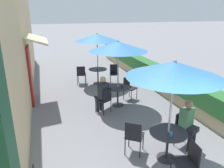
% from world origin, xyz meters
% --- Properties ---
extents(cafe_facade_wall, '(0.98, 14.29, 4.20)m').
position_xyz_m(cafe_facade_wall, '(-2.54, 7.01, 2.09)').
color(cafe_facade_wall, '#D6B784').
rests_on(cafe_facade_wall, ground_plane).
extents(planter_hedge, '(0.60, 13.29, 1.01)m').
position_xyz_m(planter_hedge, '(2.75, 7.04, 0.54)').
color(planter_hedge, tan).
rests_on(planter_hedge, ground_plane).
extents(patio_table_near, '(0.84, 0.84, 0.70)m').
position_xyz_m(patio_table_near, '(0.59, 2.02, 0.53)').
color(patio_table_near, '#28282D').
rests_on(patio_table_near, ground_plane).
extents(patio_umbrella_near, '(1.97, 1.97, 2.34)m').
position_xyz_m(patio_umbrella_near, '(0.59, 2.02, 2.13)').
color(patio_umbrella_near, '#B7B7BC').
rests_on(patio_umbrella_near, ground_plane).
extents(cafe_chair_near_left, '(0.56, 0.56, 0.87)m').
position_xyz_m(cafe_chair_near_left, '(-0.06, 2.41, 0.52)').
color(cafe_chair_near_left, black).
rests_on(cafe_chair_near_left, ground_plane).
extents(cafe_chair_near_right, '(0.44, 0.44, 0.87)m').
position_xyz_m(cafe_chair_near_right, '(0.58, 1.25, 0.52)').
color(cafe_chair_near_right, black).
rests_on(cafe_chair_near_right, ground_plane).
extents(cafe_chair_near_back, '(0.53, 0.53, 0.87)m').
position_xyz_m(cafe_chair_near_back, '(1.26, 2.39, 0.52)').
color(cafe_chair_near_back, black).
rests_on(cafe_chair_near_back, ground_plane).
extents(seated_patron_near_back, '(0.45, 0.49, 1.25)m').
position_xyz_m(seated_patron_near_back, '(1.30, 2.29, 0.69)').
color(seated_patron_near_back, '#23232D').
rests_on(seated_patron_near_back, ground_plane).
extents(coffee_cup_near, '(0.07, 0.07, 0.09)m').
position_xyz_m(coffee_cup_near, '(0.54, 1.85, 0.75)').
color(coffee_cup_near, teal).
rests_on(coffee_cup_near, patio_table_near).
extents(patio_table_mid, '(0.84, 0.84, 0.70)m').
position_xyz_m(patio_table_mid, '(0.52, 5.21, 0.53)').
color(patio_table_mid, '#28282D').
rests_on(patio_table_mid, ground_plane).
extents(patio_umbrella_mid, '(1.97, 1.97, 2.34)m').
position_xyz_m(patio_umbrella_mid, '(0.52, 5.21, 2.13)').
color(patio_umbrella_mid, '#B7B7BC').
rests_on(patio_umbrella_mid, ground_plane).
extents(cafe_chair_mid_left, '(0.55, 0.55, 0.87)m').
position_xyz_m(cafe_chair_mid_left, '(1.13, 5.67, 0.52)').
color(cafe_chair_mid_left, black).
rests_on(cafe_chair_mid_left, ground_plane).
extents(cafe_chair_mid_right, '(0.55, 0.55, 0.87)m').
position_xyz_m(cafe_chair_mid_right, '(-0.09, 4.75, 0.52)').
color(cafe_chair_mid_right, black).
rests_on(cafe_chair_mid_right, ground_plane).
extents(seated_patron_mid_right, '(0.48, 0.51, 1.25)m').
position_xyz_m(seated_patron_mid_right, '(-0.15, 4.85, 0.69)').
color(seated_patron_mid_right, '#23232D').
rests_on(seated_patron_mid_right, ground_plane).
extents(coffee_cup_mid, '(0.07, 0.07, 0.09)m').
position_xyz_m(coffee_cup_mid, '(0.63, 5.08, 0.75)').
color(coffee_cup_mid, '#232328').
rests_on(coffee_cup_mid, patio_table_mid).
extents(patio_table_far, '(0.84, 0.84, 0.70)m').
position_xyz_m(patio_table_far, '(0.47, 7.86, 0.53)').
color(patio_table_far, '#28282D').
rests_on(patio_table_far, ground_plane).
extents(patio_umbrella_far, '(1.97, 1.97, 2.34)m').
position_xyz_m(patio_umbrella_far, '(0.47, 7.86, 2.13)').
color(patio_umbrella_far, '#B7B7BC').
rests_on(patio_umbrella_far, ground_plane).
extents(cafe_chair_far_left, '(0.49, 0.49, 0.87)m').
position_xyz_m(cafe_chair_far_left, '(1.22, 7.73, 0.52)').
color(cafe_chair_far_left, black).
rests_on(cafe_chair_far_left, ground_plane).
extents(cafe_chair_far_right, '(0.49, 0.49, 0.87)m').
position_xyz_m(cafe_chair_far_right, '(-0.28, 8.00, 0.52)').
color(cafe_chair_far_right, black).
rests_on(cafe_chair_far_right, ground_plane).
extents(coffee_cup_far, '(0.07, 0.07, 0.09)m').
position_xyz_m(coffee_cup_far, '(0.42, 7.78, 0.75)').
color(coffee_cup_far, teal).
rests_on(coffee_cup_far, patio_table_far).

